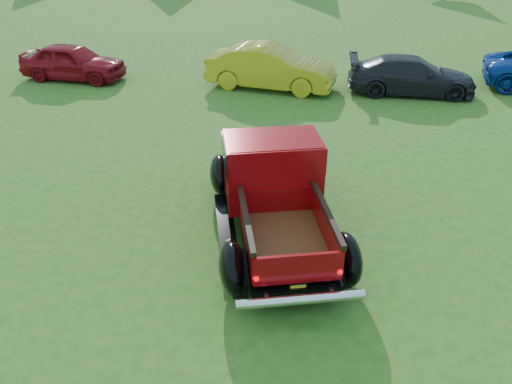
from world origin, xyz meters
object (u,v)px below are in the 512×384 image
(pickup_truck, at_px, (272,184))
(show_car_grey, at_px, (411,75))
(show_car_yellow, at_px, (271,67))
(show_car_red, at_px, (73,62))

(pickup_truck, bearing_deg, show_car_grey, 51.31)
(show_car_yellow, bearing_deg, show_car_red, 99.12)
(pickup_truck, distance_m, show_car_grey, 9.09)
(show_car_red, distance_m, show_car_grey, 11.60)
(pickup_truck, relative_size, show_car_red, 1.42)
(pickup_truck, xyz_separation_m, show_car_grey, (3.19, 8.51, -0.26))
(pickup_truck, distance_m, show_car_red, 11.46)
(show_car_yellow, bearing_deg, show_car_grey, -79.18)
(show_car_red, relative_size, show_car_yellow, 0.85)
(show_car_yellow, distance_m, show_car_grey, 4.60)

